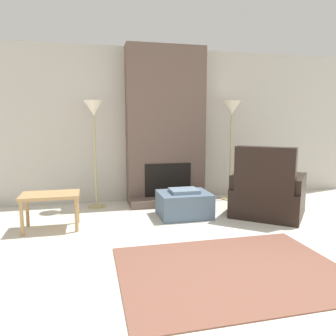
% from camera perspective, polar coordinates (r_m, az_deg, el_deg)
% --- Properties ---
extents(ground_plane, '(24.00, 24.00, 0.00)m').
position_cam_1_polar(ground_plane, '(2.91, 15.01, -20.38)').
color(ground_plane, beige).
extents(wall_back, '(7.63, 0.06, 2.60)m').
position_cam_1_polar(wall_back, '(5.78, -0.92, 7.40)').
color(wall_back, '#BCB7AD').
rests_on(wall_back, ground_plane).
extents(fireplace, '(1.32, 0.67, 2.60)m').
position_cam_1_polar(fireplace, '(5.56, -0.41, 6.83)').
color(fireplace, brown).
rests_on(fireplace, ground_plane).
extents(ottoman, '(0.73, 0.62, 0.40)m').
position_cam_1_polar(ottoman, '(4.79, 2.79, -6.24)').
color(ottoman, slate).
rests_on(ottoman, ground_plane).
extents(armchair, '(1.32, 1.32, 1.04)m').
position_cam_1_polar(armchair, '(4.97, 16.90, -4.66)').
color(armchair, black).
rests_on(armchair, ground_plane).
extents(side_table, '(0.71, 0.45, 0.47)m').
position_cam_1_polar(side_table, '(4.43, -19.79, -5.07)').
color(side_table, tan).
rests_on(side_table, ground_plane).
extents(floor_lamp_left, '(0.31, 0.31, 1.69)m').
position_cam_1_polar(floor_lamp_left, '(5.28, -12.77, 8.76)').
color(floor_lamp_left, tan).
rests_on(floor_lamp_left, ground_plane).
extents(floor_lamp_right, '(0.31, 0.31, 1.72)m').
position_cam_1_polar(floor_lamp_right, '(5.79, 11.01, 8.98)').
color(floor_lamp_right, tan).
rests_on(floor_lamp_right, ground_plane).
extents(area_rug, '(2.08, 1.54, 0.01)m').
position_cam_1_polar(area_rug, '(3.23, 11.05, -17.04)').
color(area_rug, brown).
rests_on(area_rug, ground_plane).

